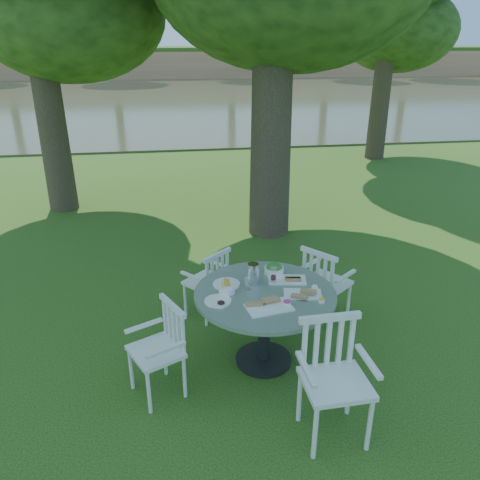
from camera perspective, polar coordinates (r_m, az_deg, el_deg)
name	(u,v)px	position (r m, az deg, el deg)	size (l,w,h in m)	color
ground	(243,312)	(5.62, 0.31, -8.79)	(140.00, 140.00, 0.00)	#1A3B0C
table	(265,307)	(4.52, 3.03, -8.12)	(1.34, 1.34, 0.79)	black
chair_ne	(322,280)	(5.27, 10.01, -4.82)	(0.62, 0.63, 0.91)	white
chair_nw	(211,279)	(5.31, -3.54, -4.76)	(0.58, 0.58, 0.84)	white
chair_sw	(164,342)	(4.29, -9.24, -12.21)	(0.56, 0.58, 0.87)	white
chair_se	(332,368)	(3.90, 11.14, -15.04)	(0.52, 0.49, 1.00)	white
tableware	(260,284)	(4.50, 2.49, -5.33)	(1.11, 0.91, 0.22)	white
river	(179,98)	(27.89, -7.47, 16.73)	(100.00, 28.00, 0.12)	#383C24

